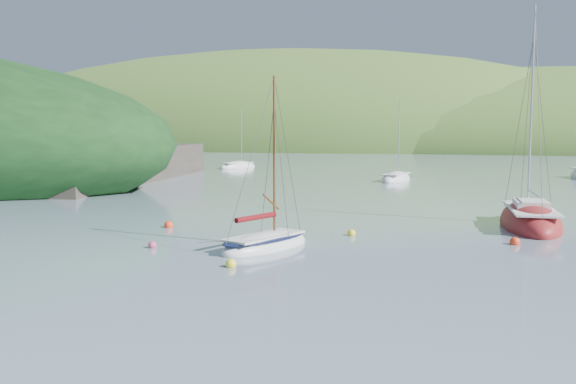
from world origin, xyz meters
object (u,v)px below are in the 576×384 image
(sloop_red, at_px, (530,223))
(distant_sloop_a, at_px, (396,179))
(distant_sloop_c, at_px, (238,167))
(daysailer_white, at_px, (265,244))

(sloop_red, bearing_deg, distant_sloop_a, 107.12)
(distant_sloop_c, bearing_deg, sloop_red, -29.07)
(daysailer_white, xyz_separation_m, distant_sloop_a, (-0.65, 39.51, -0.04))
(distant_sloop_a, bearing_deg, sloop_red, -59.08)
(distant_sloop_a, bearing_deg, daysailer_white, -81.08)
(sloop_red, xyz_separation_m, distant_sloop_c, (-36.36, 43.41, -0.08))
(distant_sloop_c, bearing_deg, distant_sloop_a, -10.16)
(daysailer_white, distance_m, distant_sloop_c, 59.54)
(distant_sloop_a, distance_m, distant_sloop_c, 28.24)
(daysailer_white, height_order, distant_sloop_a, distant_sloop_a)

